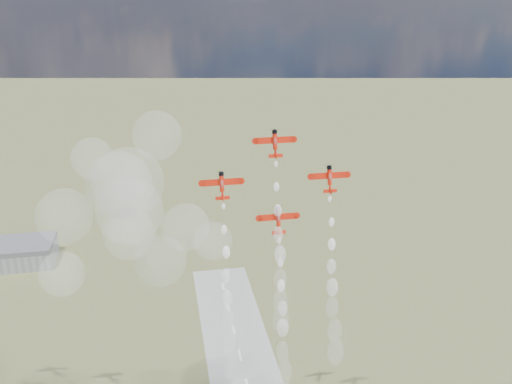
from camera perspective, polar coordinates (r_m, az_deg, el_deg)
The scene contains 10 objects.
hangar at distance 352.24m, azimuth -24.46°, elevation -5.91°, with size 50.00×28.00×13.00m.
plane_lead at distance 154.25m, azimuth 2.02°, elevation 5.19°, with size 11.30×4.31×7.93m.
plane_left at distance 152.32m, azimuth -3.62°, elevation 0.74°, with size 11.30×4.31×7.93m.
plane_right at distance 158.86m, azimuth 7.76°, elevation 1.43°, with size 11.30×4.31×7.93m.
plane_slot at distance 156.18m, azimuth 2.36°, elevation -2.94°, with size 11.30×4.31×7.93m.
smoke_trail_lead at distance 160.65m, azimuth 2.56°, elevation -10.43°, with size 5.10×15.00×47.72m.
smoke_trail_left at distance 162.00m, azimuth -2.87°, elevation -14.79°, with size 5.10×15.12×48.58m.
smoke_trail_right at distance 168.57m, azimuth 8.22°, elevation -13.39°, with size 5.33×14.39×48.47m.
smoke_trail_slot at distance 168.76m, azimuth 2.93°, elevation -17.67°, with size 5.18×14.91×48.77m.
drifted_smoke_cloud at distance 165.28m, azimuth -13.32°, elevation -1.43°, with size 59.73×34.32×55.06m.
Camera 1 is at (-29.14, -127.68, 151.92)m, focal length 38.00 mm.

